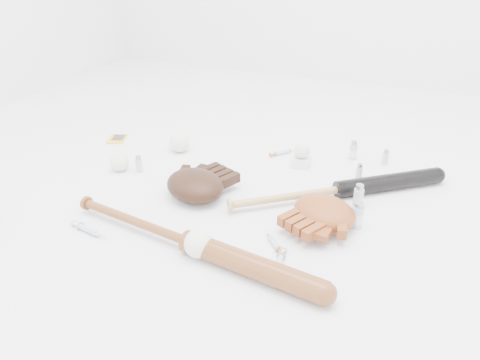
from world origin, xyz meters
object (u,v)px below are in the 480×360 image
at_px(glove_dark, 195,185).
at_px(pedestal, 301,162).
at_px(bat_dark, 339,190).
at_px(bat_wood, 188,242).

bearing_deg(glove_dark, pedestal, 77.25).
height_order(bat_dark, bat_wood, bat_wood).
height_order(bat_dark, pedestal, bat_dark).
distance_m(bat_wood, glove_dark, 0.30).
bearing_deg(bat_wood, glove_dark, 122.16).
xyz_separation_m(bat_dark, bat_wood, (-0.32, -0.46, 0.00)).
bearing_deg(pedestal, bat_wood, -102.80).
relative_size(bat_wood, pedestal, 13.25).
distance_m(bat_dark, glove_dark, 0.48).
bearing_deg(bat_dark, pedestal, 96.97).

